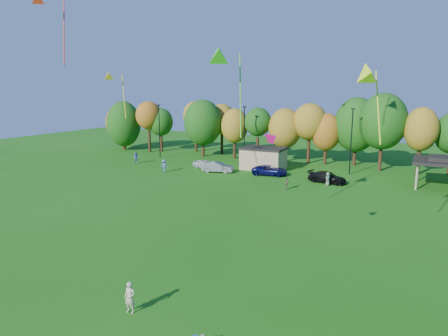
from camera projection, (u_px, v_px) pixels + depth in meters
The scene contains 18 objects.
ground at pixel (177, 309), 21.24m from camera, with size 160.00×160.00×0.00m, color #19600F.
tree_line at pixel (337, 128), 60.39m from camera, with size 93.57×10.55×11.15m.
lamp_posts at pixel (351, 139), 54.42m from camera, with size 64.50×0.25×9.09m.
utility_building at pixel (263, 158), 58.62m from camera, with size 6.30×4.30×3.25m.
kite_flyer at pixel (130, 298), 20.72m from camera, with size 0.62×0.41×1.71m, color beige.
car_a at pixel (205, 164), 59.59m from camera, with size 1.52×3.78×1.29m, color silver.
car_b at pixel (218, 167), 56.63m from camera, with size 1.54×4.41×1.45m, color gray.
car_c at pixel (270, 170), 54.65m from camera, with size 2.22×4.82×1.34m, color #0C0E4C.
car_d at pixel (327, 177), 50.14m from camera, with size 1.96×4.81×1.40m, color black.
far_person_0 at pixel (286, 183), 46.73m from camera, with size 0.90×0.37×1.54m, color olive.
far_person_1 at pixel (164, 166), 56.74m from camera, with size 1.15×0.66×1.79m, color #47699E.
far_person_3 at pixel (328, 179), 48.64m from camera, with size 0.80×0.52×1.64m, color #63885D.
far_person_4 at pixel (136, 157), 63.62m from camera, with size 0.90×0.70×1.85m, color #506FB0.
kite_7 at pixel (367, 72), 24.69m from camera, with size 2.16×3.32×5.53m.
kite_8 at pixel (219, 54), 29.95m from camera, with size 2.88×4.38×7.60m.
kite_11 at pixel (268, 137), 24.24m from camera, with size 1.32×1.31×1.07m.
kite_12 at pixel (40, 0), 33.62m from camera, with size 2.72×3.26×6.31m.
kite_13 at pixel (109, 76), 42.65m from camera, with size 2.72×2.56×5.36m.
Camera 1 is at (11.02, -16.17, 11.44)m, focal length 32.00 mm.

